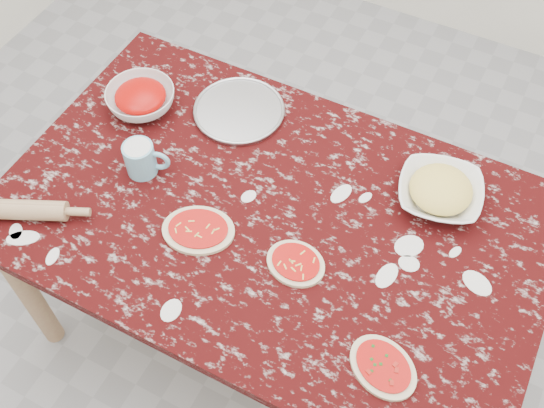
% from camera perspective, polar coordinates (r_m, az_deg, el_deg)
% --- Properties ---
extents(ground, '(4.00, 4.00, 0.00)m').
position_cam_1_polar(ground, '(2.56, 0.00, -10.45)').
color(ground, gray).
extents(worktable, '(1.60, 1.00, 0.75)m').
position_cam_1_polar(worktable, '(1.97, 0.00, -2.24)').
color(worktable, black).
rests_on(worktable, ground).
extents(pizza_tray, '(0.37, 0.37, 0.01)m').
position_cam_1_polar(pizza_tray, '(2.16, -2.92, 8.16)').
color(pizza_tray, '#B2B2B7').
rests_on(pizza_tray, worktable).
extents(sauce_bowl, '(0.26, 0.26, 0.07)m').
position_cam_1_polar(sauce_bowl, '(2.19, -11.44, 9.02)').
color(sauce_bowl, white).
rests_on(sauce_bowl, worktable).
extents(cheese_bowl, '(0.30, 0.30, 0.06)m').
position_cam_1_polar(cheese_bowl, '(1.97, 14.52, 0.95)').
color(cheese_bowl, white).
rests_on(cheese_bowl, worktable).
extents(flour_mug, '(0.14, 0.09, 0.11)m').
position_cam_1_polar(flour_mug, '(1.99, -11.41, 3.94)').
color(flour_mug, '#74B7D2').
rests_on(flour_mug, worktable).
extents(pizza_left, '(0.25, 0.22, 0.02)m').
position_cam_1_polar(pizza_left, '(1.87, -6.49, -2.28)').
color(pizza_left, beige).
rests_on(pizza_left, worktable).
extents(pizza_mid, '(0.18, 0.16, 0.02)m').
position_cam_1_polar(pizza_mid, '(1.80, 2.10, -5.22)').
color(pizza_mid, beige).
rests_on(pizza_mid, worktable).
extents(pizza_right, '(0.23, 0.21, 0.02)m').
position_cam_1_polar(pizza_right, '(1.70, 9.73, -13.94)').
color(pizza_right, beige).
rests_on(pizza_right, worktable).
extents(rolling_pin, '(0.29, 0.18, 0.06)m').
position_cam_1_polar(rolling_pin, '(2.02, -21.58, -0.46)').
color(rolling_pin, tan).
rests_on(rolling_pin, worktable).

